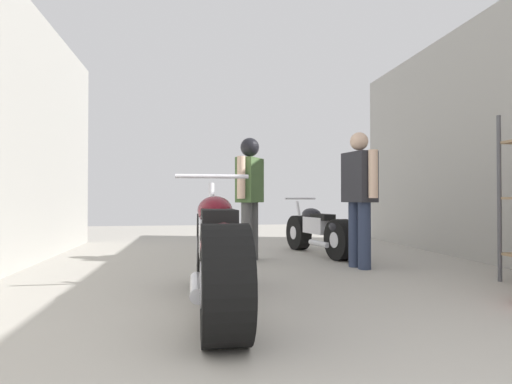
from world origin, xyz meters
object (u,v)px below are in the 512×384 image
object	(u,v)px
motorcycle_black_naked	(318,231)
mechanic_with_helmet	(250,187)
motorcycle_maroon_cruiser	(217,252)
mechanic_in_blue	(359,191)

from	to	relation	value
motorcycle_black_naked	mechanic_with_helmet	bearing A→B (deg)	-159.40
motorcycle_maroon_cruiser	mechanic_with_helmet	world-z (taller)	mechanic_with_helmet
motorcycle_black_naked	mechanic_with_helmet	xyz separation A→B (m)	(-1.06, -0.40, 0.62)
mechanic_in_blue	motorcycle_maroon_cruiser	bearing A→B (deg)	-137.47
mechanic_with_helmet	motorcycle_black_naked	bearing A→B (deg)	20.60
motorcycle_black_naked	mechanic_in_blue	bearing A→B (deg)	-83.48
motorcycle_maroon_cruiser	motorcycle_black_naked	xyz separation A→B (m)	(1.63, 2.79, -0.08)
motorcycle_maroon_cruiser	mechanic_with_helmet	xyz separation A→B (m)	(0.57, 2.40, 0.54)
mechanic_in_blue	mechanic_with_helmet	world-z (taller)	mechanic_with_helmet
motorcycle_black_naked	mechanic_in_blue	xyz separation A→B (m)	(0.13, -1.18, 0.56)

